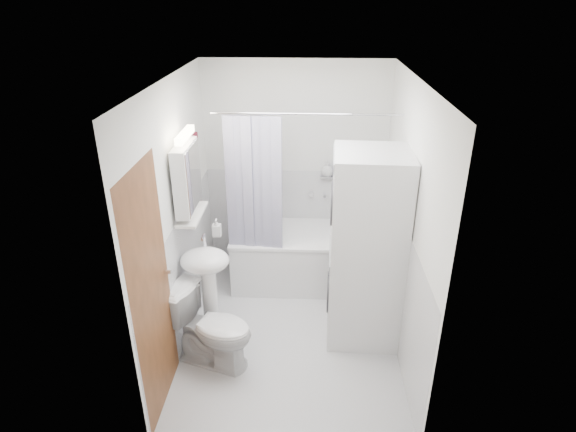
{
  "coord_description": "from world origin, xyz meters",
  "views": [
    {
      "loc": [
        0.15,
        -3.76,
        3.03
      ],
      "look_at": [
        -0.03,
        0.15,
        1.18
      ],
      "focal_mm": 30.0,
      "sensor_mm": 36.0,
      "label": 1
    }
  ],
  "objects_px": {
    "bathtub": "(306,255)",
    "toilet": "(212,328)",
    "washer_dryer": "(366,249)",
    "sink": "(207,275)"
  },
  "relations": [
    {
      "from": "toilet",
      "to": "bathtub",
      "type": "bearing_deg",
      "value": -11.94
    },
    {
      "from": "washer_dryer",
      "to": "toilet",
      "type": "distance_m",
      "value": 1.53
    },
    {
      "from": "bathtub",
      "to": "toilet",
      "type": "height_order",
      "value": "toilet"
    },
    {
      "from": "sink",
      "to": "toilet",
      "type": "relative_size",
      "value": 1.41
    },
    {
      "from": "bathtub",
      "to": "sink",
      "type": "height_order",
      "value": "sink"
    },
    {
      "from": "bathtub",
      "to": "toilet",
      "type": "xyz_separation_m",
      "value": [
        -0.8,
        -1.36,
        0.02
      ]
    },
    {
      "from": "bathtub",
      "to": "sink",
      "type": "relative_size",
      "value": 1.55
    },
    {
      "from": "bathtub",
      "to": "washer_dryer",
      "type": "relative_size",
      "value": 0.89
    },
    {
      "from": "toilet",
      "to": "sink",
      "type": "bearing_deg",
      "value": 34.09
    },
    {
      "from": "bathtub",
      "to": "toilet",
      "type": "relative_size",
      "value": 2.18
    }
  ]
}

